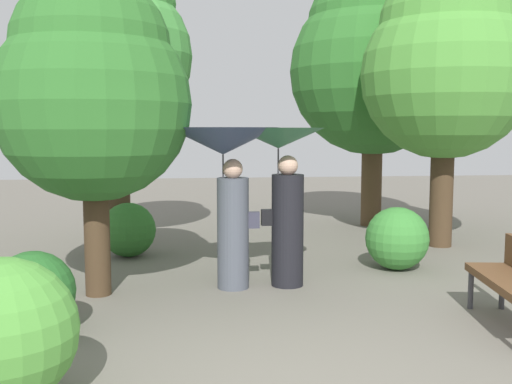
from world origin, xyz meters
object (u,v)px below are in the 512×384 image
Objects in this scene: tree_mid_right at (374,57)px; tree_near_left at (114,40)px; person_right at (282,176)px; tree_near_right at (446,60)px; tree_mid_left at (93,87)px; person_left at (226,165)px.

tree_near_left is at bearing -162.51° from tree_mid_right.
person_right is 4.24m from tree_near_left.
tree_near_right is 1.25× the size of tree_mid_left.
tree_mid_left is (-5.30, -2.35, -0.65)m from tree_near_right.
tree_mid_left is at bearing 96.47° from person_right.
person_right is at bearing -144.50° from tree_near_right.
tree_mid_right reaches higher than person_right.
person_left is 3.85m from tree_near_left.
tree_mid_left is 6.72m from tree_mid_right.
tree_mid_left is (-1.54, -0.13, 0.92)m from person_left.
person_right is 2.48m from tree_mid_left.
tree_mid_left is (-2.24, -0.16, 1.06)m from person_right.
tree_near_right reaches higher than tree_mid_left.
tree_mid_right is (3.27, 4.46, 1.88)m from person_left.
tree_mid_left reaches higher than person_right.
tree_near_right is at bearing -77.60° from tree_mid_right.
person_left is 1.80m from tree_mid_left.
tree_near_left is 5.47m from tree_near_right.
person_right is (0.70, 0.04, -0.14)m from person_left.
tree_mid_left is 0.71× the size of tree_mid_right.
tree_mid_right reaches higher than person_left.
person_left is 0.42× the size of tree_near_right.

